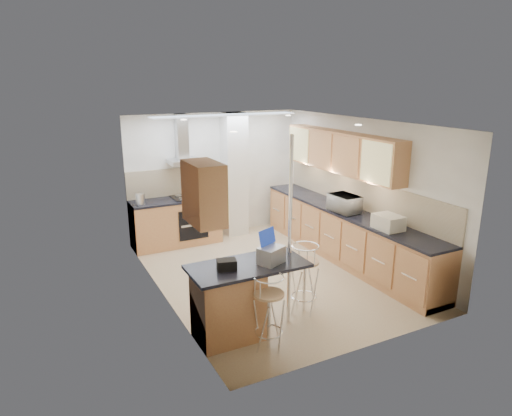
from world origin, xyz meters
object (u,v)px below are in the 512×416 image
bar_stool_end (304,278)px  bread_bin (388,222)px  laptop (271,255)px  bar_stool_near (269,312)px  microwave (345,204)px

bar_stool_end → bread_bin: bread_bin is taller
laptop → bar_stool_end: (0.66, 0.24, -0.55)m
bar_stool_end → laptop: bearing=134.7°
bar_stool_near → bar_stool_end: bar_stool_end is taller
microwave → bread_bin: bearing=178.0°
laptop → bar_stool_end: size_ratio=0.31×
bar_stool_near → bar_stool_end: size_ratio=0.96×
laptop → bread_bin: size_ratio=0.73×
microwave → bar_stool_end: (-1.58, -1.21, -0.58)m
laptop → bar_stool_end: laptop is taller
microwave → bar_stool_near: (-2.45, -1.78, -0.60)m
bar_stool_end → bread_bin: (1.60, 0.15, 0.54)m
microwave → bar_stool_near: microwave is taller
microwave → bar_stool_end: bearing=124.7°
laptop → bar_stool_near: laptop is taller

